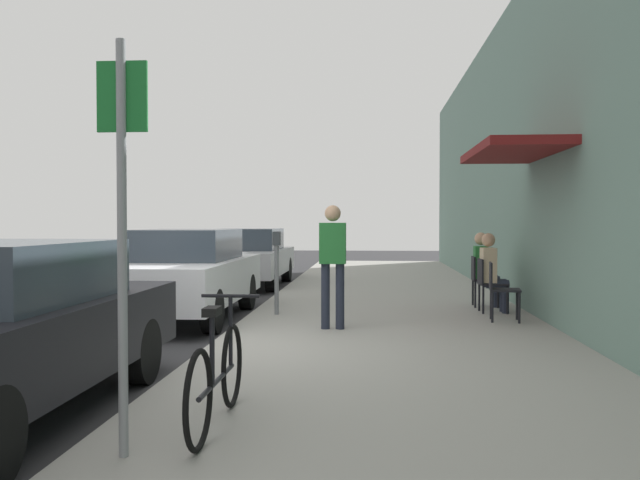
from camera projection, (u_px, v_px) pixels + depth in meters
ground_plane at (204, 358)px, 7.95m from camera, size 60.00×60.00×0.00m
sidewalk_slab at (392, 328)px, 9.78m from camera, size 4.50×32.00×0.12m
building_facade at (564, 134)px, 9.52m from camera, size 1.40×32.00×5.66m
parked_car_1 at (184, 273)px, 11.11m from camera, size 1.80×4.40×1.47m
parked_car_2 at (248, 257)px, 16.88m from camera, size 1.80×4.40×1.42m
parking_meter at (277, 266)px, 10.79m from camera, size 0.12×0.10×1.32m
street_sign at (122, 214)px, 4.23m from camera, size 0.32×0.06×2.60m
bicycle_0 at (217, 377)px, 4.88m from camera, size 0.46×1.71×0.90m
cafe_chair_0 at (499, 287)px, 10.08m from camera, size 0.49×0.49×0.87m
cafe_chair_1 at (488, 281)px, 11.05m from camera, size 0.44×0.44×0.87m
seated_patron_1 at (492, 270)px, 11.04m from camera, size 0.43×0.36×1.29m
cafe_chair_2 at (481, 278)px, 11.81m from camera, size 0.46×0.46×0.87m
seated_patron_2 at (484, 267)px, 11.80m from camera, size 0.43×0.37×1.29m
pedestrian_standing at (333, 256)px, 9.32m from camera, size 0.36×0.22×1.70m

